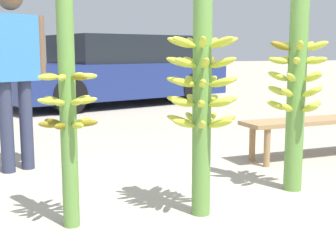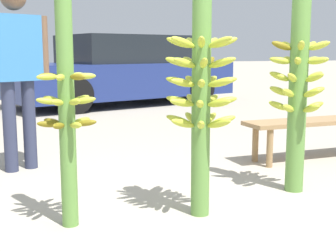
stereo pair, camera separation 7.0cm
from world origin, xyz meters
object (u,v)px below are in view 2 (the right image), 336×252
at_px(banana_stalk_left, 66,104).
at_px(parked_car, 123,71).
at_px(vendor_person, 16,62).
at_px(market_bench, 318,125).
at_px(banana_stalk_center, 201,95).
at_px(banana_stalk_right, 298,81).

distance_m(banana_stalk_left, parked_car, 6.69).
bearing_deg(vendor_person, parked_car, -138.15).
height_order(vendor_person, market_bench, vendor_person).
xyz_separation_m(banana_stalk_left, banana_stalk_center, (0.83, -0.09, 0.03)).
xyz_separation_m(banana_stalk_right, parked_car, (0.19, 6.24, -0.18)).
bearing_deg(parked_car, market_bench, 170.17).
xyz_separation_m(banana_stalk_left, parked_car, (1.92, 6.41, -0.09)).
bearing_deg(vendor_person, banana_stalk_center, 99.00).
distance_m(banana_stalk_center, banana_stalk_right, 0.93).
bearing_deg(banana_stalk_left, parked_car, 73.33).
distance_m(banana_stalk_right, vendor_person, 2.40).
relative_size(banana_stalk_left, market_bench, 0.96).
bearing_deg(market_bench, banana_stalk_left, -160.27).
bearing_deg(banana_stalk_left, banana_stalk_right, 5.49).
distance_m(banana_stalk_right, market_bench, 1.29).
relative_size(banana_stalk_left, banana_stalk_right, 0.90).
bearing_deg(banana_stalk_left, banana_stalk_center, -5.85).
bearing_deg(banana_stalk_left, vendor_person, 98.59).
bearing_deg(market_bench, parked_car, 95.27).
height_order(banana_stalk_left, banana_stalk_right, banana_stalk_right).
xyz_separation_m(banana_stalk_left, vendor_person, (-0.23, 1.54, 0.22)).
bearing_deg(banana_stalk_center, banana_stalk_left, 174.15).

